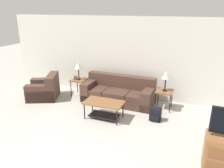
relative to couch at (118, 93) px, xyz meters
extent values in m
cube|color=silver|center=(0.13, 0.64, 1.00)|extent=(8.88, 0.06, 2.60)
cube|color=#4C3328|center=(0.00, -0.05, -0.19)|extent=(2.24, 0.89, 0.22)
cube|color=#4C3328|center=(-0.74, -0.06, 0.02)|extent=(0.73, 0.79, 0.20)
cube|color=#4C3328|center=(0.00, -0.07, 0.02)|extent=(0.73, 0.79, 0.20)
cube|color=#4C3328|center=(0.74, -0.08, 0.02)|extent=(0.73, 0.79, 0.20)
cube|color=#4C3328|center=(0.00, 0.25, 0.32)|extent=(2.23, 0.29, 0.40)
cube|color=#4C3328|center=(-0.98, -0.04, -0.01)|extent=(0.29, 0.87, 0.58)
cube|color=#4C3328|center=(0.97, -0.06, -0.01)|extent=(0.29, 0.87, 0.58)
cube|color=#4C3328|center=(-2.41, -0.62, -0.10)|extent=(1.22, 1.22, 0.40)
cube|color=#4C3328|center=(-2.12, -0.49, 0.30)|extent=(0.62, 0.95, 0.40)
cube|color=#4C3328|center=(-2.55, -0.32, -0.02)|extent=(0.94, 0.61, 0.56)
cube|color=#4C3328|center=(-2.28, -0.92, -0.02)|extent=(0.94, 0.61, 0.56)
cube|color=#33567F|center=(-2.31, -0.57, 0.20)|extent=(0.31, 0.39, 0.36)
cube|color=brown|center=(0.02, -1.17, 0.16)|extent=(1.05, 0.59, 0.04)
cylinder|color=black|center=(-0.44, -1.40, -0.08)|extent=(0.03, 0.03, 0.44)
cylinder|color=black|center=(0.49, -1.40, -0.08)|extent=(0.03, 0.03, 0.44)
cylinder|color=black|center=(-0.44, -0.94, -0.08)|extent=(0.03, 0.03, 0.44)
cylinder|color=black|center=(0.49, -0.94, -0.08)|extent=(0.03, 0.03, 0.44)
cube|color=black|center=(0.02, -1.17, -0.22)|extent=(0.79, 0.41, 0.02)
cube|color=brown|center=(-1.42, 0.04, 0.25)|extent=(0.49, 0.50, 0.03)
cylinder|color=black|center=(-1.62, -0.17, -0.03)|extent=(0.03, 0.03, 0.53)
cylinder|color=black|center=(-1.22, -0.17, -0.03)|extent=(0.03, 0.03, 0.53)
cylinder|color=black|center=(-1.62, 0.25, -0.03)|extent=(0.03, 0.03, 0.53)
cylinder|color=black|center=(-1.22, 0.25, -0.03)|extent=(0.03, 0.03, 0.53)
cube|color=brown|center=(1.42, 0.04, 0.25)|extent=(0.49, 0.50, 0.03)
cylinder|color=black|center=(1.22, -0.17, -0.03)|extent=(0.03, 0.03, 0.53)
cylinder|color=black|center=(1.62, -0.17, -0.03)|extent=(0.03, 0.03, 0.53)
cylinder|color=black|center=(1.22, 0.25, -0.03)|extent=(0.03, 0.03, 0.53)
cylinder|color=black|center=(1.62, 0.25, -0.03)|extent=(0.03, 0.03, 0.53)
cylinder|color=black|center=(-1.42, 0.04, 0.27)|extent=(0.14, 0.14, 0.02)
cylinder|color=black|center=(-1.42, 0.04, 0.46)|extent=(0.04, 0.04, 0.35)
cone|color=beige|center=(-1.42, 0.04, 0.75)|extent=(0.25, 0.25, 0.22)
cylinder|color=black|center=(1.42, 0.04, 0.27)|extent=(0.14, 0.14, 0.02)
cylinder|color=black|center=(1.42, 0.04, 0.46)|extent=(0.04, 0.04, 0.35)
cone|color=beige|center=(1.42, 0.04, 0.75)|extent=(0.25, 0.25, 0.22)
cube|color=black|center=(1.34, -0.78, -0.12)|extent=(0.30, 0.17, 0.36)
cube|color=black|center=(1.34, -0.89, -0.19)|extent=(0.22, 0.05, 0.15)
cylinder|color=black|center=(1.26, -0.67, -0.10)|extent=(0.02, 0.02, 0.27)
cylinder|color=black|center=(1.42, -0.67, -0.10)|extent=(0.02, 0.02, 0.27)
cube|color=#4C3828|center=(-1.51, -0.04, 0.33)|extent=(0.10, 0.04, 0.13)
camera|label=1|loc=(2.20, -6.01, 2.55)|focal=35.00mm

